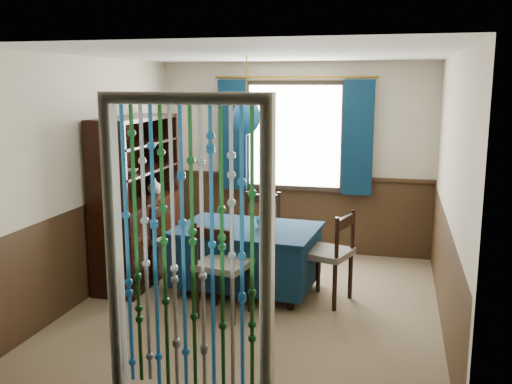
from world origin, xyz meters
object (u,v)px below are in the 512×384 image
(pendant_lamp, at_px, (247,117))
(chair_left, at_px, (176,241))
(vase_table, at_px, (266,219))
(chair_right, at_px, (330,254))
(dining_table, at_px, (247,254))
(bowl_shelf, at_px, (129,171))
(chair_far, at_px, (261,231))
(sideboard, at_px, (138,225))
(vase_sideboard, at_px, (155,185))
(chair_near, at_px, (222,266))

(pendant_lamp, bearing_deg, chair_left, 175.14)
(vase_table, bearing_deg, chair_right, -9.63)
(dining_table, distance_m, bowl_shelf, 1.55)
(chair_far, bearing_deg, bowl_shelf, 26.72)
(chair_far, relative_size, vase_table, 4.75)
(bowl_shelf, bearing_deg, sideboard, 102.26)
(chair_left, distance_m, sideboard, 0.50)
(chair_right, distance_m, pendant_lamp, 1.65)
(chair_far, relative_size, pendant_lamp, 1.19)
(chair_right, bearing_deg, vase_table, 98.45)
(pendant_lamp, bearing_deg, vase_table, 10.92)
(chair_right, bearing_deg, chair_far, 67.80)
(dining_table, xyz_separation_m, vase_sideboard, (-1.26, 0.47, 0.62))
(bowl_shelf, distance_m, vase_sideboard, 0.70)
(chair_near, bearing_deg, dining_table, 95.52)
(dining_table, height_order, chair_near, chair_near)
(chair_near, distance_m, sideboard, 1.51)
(chair_near, bearing_deg, chair_right, 43.70)
(sideboard, bearing_deg, chair_right, -5.42)
(vase_table, bearing_deg, dining_table, -169.08)
(chair_near, height_order, bowl_shelf, bowl_shelf)
(sideboard, distance_m, pendant_lamp, 1.82)
(dining_table, bearing_deg, vase_sideboard, 163.60)
(vase_sideboard, bearing_deg, sideboard, -99.34)
(pendant_lamp, bearing_deg, chair_near, -94.84)
(bowl_shelf, bearing_deg, chair_near, -24.05)
(chair_left, bearing_deg, bowl_shelf, -46.55)
(dining_table, relative_size, sideboard, 0.83)
(chair_left, xyz_separation_m, vase_table, (1.04, -0.03, 0.33))
(chair_far, bearing_deg, chair_left, 28.52)
(chair_far, xyz_separation_m, chair_right, (0.90, -0.77, 0.01))
(pendant_lamp, bearing_deg, bowl_shelf, -172.17)
(sideboard, xyz_separation_m, pendant_lamp, (1.32, -0.10, 1.25))
(chair_left, relative_size, sideboard, 0.49)
(chair_far, height_order, sideboard, sideboard)
(chair_left, bearing_deg, vase_table, 101.09)
(chair_left, xyz_separation_m, chair_right, (1.74, -0.15, 0.02))
(dining_table, bearing_deg, chair_near, -90.80)
(chair_near, height_order, chair_far, chair_near)
(bowl_shelf, bearing_deg, chair_far, 34.37)
(chair_left, bearing_deg, vase_sideboard, -120.79)
(chair_near, relative_size, chair_far, 1.00)
(chair_near, relative_size, sideboard, 0.51)
(chair_far, relative_size, chair_left, 1.04)
(vase_table, height_order, vase_sideboard, vase_sideboard)
(vase_sideboard, bearing_deg, chair_far, 9.72)
(chair_left, distance_m, vase_table, 1.10)
(chair_far, height_order, vase_table, chair_far)
(vase_sideboard, bearing_deg, pendant_lamp, -20.44)
(vase_table, bearing_deg, vase_sideboard, 163.52)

